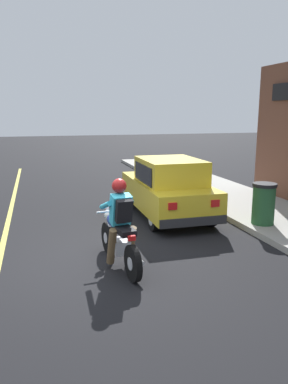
# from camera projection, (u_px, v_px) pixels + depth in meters

# --- Properties ---
(ground_plane) EXTENTS (80.00, 80.00, 0.00)m
(ground_plane) POSITION_uv_depth(u_px,v_px,m) (99.00, 262.00, 7.01)
(ground_plane) COLOR black
(sidewalk_curb) EXTENTS (2.60, 22.00, 0.14)m
(sidewalk_curb) POSITION_uv_depth(u_px,v_px,m) (246.00, 204.00, 11.15)
(sidewalk_curb) COLOR #9E9B93
(sidewalk_curb) RESTS_ON ground
(lane_stripe) EXTENTS (0.12, 19.80, 0.01)m
(lane_stripe) POSITION_uv_depth(u_px,v_px,m) (7.00, 224.00, 9.33)
(lane_stripe) COLOR #D1C64C
(lane_stripe) RESTS_ON ground
(motorcycle_with_rider) EXTENTS (0.61, 2.02, 1.62)m
(motorcycle_with_rider) POSITION_uv_depth(u_px,v_px,m) (120.00, 230.00, 6.68)
(motorcycle_with_rider) COLOR black
(motorcycle_with_rider) RESTS_ON ground
(car_hatchback) EXTENTS (1.68, 3.80, 1.57)m
(car_hatchback) POSITION_uv_depth(u_px,v_px,m) (168.00, 188.00, 9.95)
(car_hatchback) COLOR black
(car_hatchback) RESTS_ON ground
(trash_bin) EXTENTS (0.56, 0.56, 0.98)m
(trash_bin) POSITION_uv_depth(u_px,v_px,m) (264.00, 203.00, 8.83)
(trash_bin) COLOR #23512D
(trash_bin) RESTS_ON sidewalk_curb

